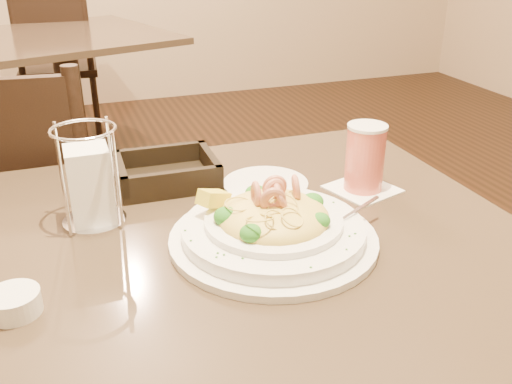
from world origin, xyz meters
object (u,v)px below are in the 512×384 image
object	(u,v)px
main_table	(260,354)
dining_chair_far	(57,62)
bread_basket	(167,174)
drink_glass	(365,158)
napkin_caddy	(90,183)
background_table	(68,83)
dining_chair_near	(22,227)
butter_ramekin	(14,303)
pasta_bowl	(273,226)
side_plate	(265,185)

from	to	relation	value
main_table	dining_chair_far	distance (m)	2.68
bread_basket	dining_chair_far	bearing A→B (deg)	93.51
drink_glass	napkin_caddy	xyz separation A→B (m)	(-0.50, 0.04, 0.01)
background_table	bread_basket	xyz separation A→B (m)	(0.12, -1.86, 0.25)
main_table	drink_glass	distance (m)	0.41
main_table	dining_chair_near	world-z (taller)	dining_chair_near
drink_glass	bread_basket	size ratio (longest dim) A/B	0.75
dining_chair_near	bread_basket	bearing A→B (deg)	136.57
main_table	butter_ramekin	size ratio (longest dim) A/B	12.92
pasta_bowl	side_plate	bearing A→B (deg)	72.46
napkin_caddy	butter_ramekin	distance (m)	0.26
background_table	pasta_bowl	world-z (taller)	pasta_bowl
dining_chair_far	napkin_caddy	bearing A→B (deg)	93.68
pasta_bowl	side_plate	distance (m)	0.22
side_plate	drink_glass	bearing A→B (deg)	-23.37
dining_chair_far	side_plate	xyz separation A→B (m)	(0.32, -2.48, 0.24)
dining_chair_near	drink_glass	xyz separation A→B (m)	(0.66, -0.53, 0.30)
dining_chair_near	pasta_bowl	distance (m)	0.83
main_table	side_plate	size ratio (longest dim) A/B	5.43
dining_chair_near	napkin_caddy	world-z (taller)	dining_chair_near
pasta_bowl	napkin_caddy	distance (m)	0.31
dining_chair_near	bread_basket	xyz separation A→B (m)	(0.31, -0.38, 0.25)
napkin_caddy	bread_basket	bearing A→B (deg)	38.22
bread_basket	butter_ramekin	xyz separation A→B (m)	(-0.27, -0.34, -0.00)
dining_chair_near	napkin_caddy	size ratio (longest dim) A/B	5.42
drink_glass	bread_basket	distance (m)	0.38
pasta_bowl	butter_ramekin	xyz separation A→B (m)	(-0.39, -0.06, -0.02)
pasta_bowl	napkin_caddy	size ratio (longest dim) A/B	2.13
dining_chair_far	butter_ramekin	xyz separation A→B (m)	(-0.13, -2.74, 0.25)
main_table	napkin_caddy	size ratio (longest dim) A/B	5.25
main_table	bread_basket	xyz separation A→B (m)	(-0.09, 0.28, 0.25)
drink_glass	side_plate	world-z (taller)	drink_glass
main_table	side_plate	distance (m)	0.32
pasta_bowl	side_plate	size ratio (longest dim) A/B	2.21
drink_glass	butter_ramekin	size ratio (longest dim) A/B	2.07
dining_chair_far	drink_glass	bearing A→B (deg)	104.74
dining_chair_far	side_plate	world-z (taller)	dining_chair_far
pasta_bowl	bread_basket	bearing A→B (deg)	111.09
background_table	drink_glass	size ratio (longest dim) A/B	7.80
side_plate	butter_ramekin	world-z (taller)	butter_ramekin
dining_chair_far	butter_ramekin	bearing A→B (deg)	91.11
background_table	pasta_bowl	xyz separation A→B (m)	(0.23, -2.14, 0.26)
napkin_caddy	main_table	bearing A→B (deg)	-33.47
dining_chair_far	butter_ramekin	world-z (taller)	dining_chair_far
napkin_caddy	pasta_bowl	bearing A→B (deg)	-32.80
butter_ramekin	pasta_bowl	bearing A→B (deg)	8.33
background_table	pasta_bowl	bearing A→B (deg)	-83.94
background_table	side_plate	distance (m)	1.98
pasta_bowl	side_plate	xyz separation A→B (m)	(0.06, 0.20, -0.03)
dining_chair_far	napkin_caddy	xyz separation A→B (m)	(-0.00, -2.51, 0.31)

